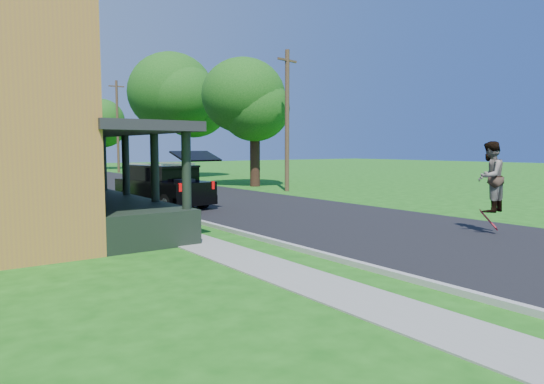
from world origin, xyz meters
TOP-DOWN VIEW (x-y plane):
  - ground at (0.00, 0.00)m, footprint 140.00×140.00m
  - street at (0.00, 20.00)m, footprint 8.00×120.00m
  - curb at (-4.05, 20.00)m, footprint 0.15×120.00m
  - sidewalk at (-5.60, 20.00)m, footprint 1.30×120.00m
  - front_walk at (-9.50, 6.00)m, footprint 6.50×1.20m
  - black_suv at (-3.20, 9.00)m, footprint 2.71×5.29m
  - skateboarder at (1.77, -2.43)m, footprint 1.09×0.91m
  - skateboard at (1.95, -2.34)m, footprint 0.33×0.67m
  - tree_right_near at (5.85, 15.83)m, footprint 6.92×6.44m
  - tree_right_mid at (6.28, 26.86)m, footprint 8.02×8.05m
  - tree_right_far at (4.98, 47.41)m, footprint 7.53×7.68m
  - utility_pole_near at (5.50, 11.91)m, footprint 1.55×0.46m
  - utility_pole_far at (4.50, 38.26)m, footprint 1.53×0.26m

SIDE VIEW (x-z plane):
  - ground at x=0.00m, z-range 0.00..0.00m
  - street at x=0.00m, z-range -0.01..0.01m
  - curb at x=-4.05m, z-range -0.06..0.06m
  - sidewalk at x=-5.60m, z-range -0.01..0.01m
  - front_walk at x=-9.50m, z-range -0.01..0.01m
  - skateboard at x=1.95m, z-range 0.08..0.66m
  - black_suv at x=-3.20m, z-range -0.28..2.07m
  - skateboarder at x=1.77m, z-range 0.64..2.65m
  - utility_pole_near at x=5.50m, z-range 0.14..8.05m
  - utility_pole_far at x=4.50m, z-range 0.14..9.20m
  - tree_right_far at x=4.98m, z-range 1.06..9.61m
  - tree_right_near at x=5.85m, z-range 1.49..10.00m
  - tree_right_mid at x=6.28m, z-range 1.43..12.22m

